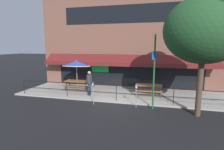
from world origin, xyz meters
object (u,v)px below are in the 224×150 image
(parking_meter_near, at_px, (93,86))
(street_sign_pole, at_px, (154,72))
(picnic_table_centre, at_px, (149,87))
(street_tree_curbside, at_px, (208,25))
(pedestrian_walking, at_px, (89,82))
(parking_meter_far, at_px, (136,88))
(patio_umbrella_left, at_px, (76,64))
(picnic_table_left, at_px, (77,83))

(parking_meter_near, distance_m, street_sign_pole, 3.65)
(picnic_table_centre, xyz_separation_m, street_tree_curbside, (2.67, -2.91, 3.76))
(pedestrian_walking, height_order, street_tree_curbside, street_tree_curbside)
(parking_meter_far, bearing_deg, street_sign_pole, 4.22)
(parking_meter_far, xyz_separation_m, street_sign_pole, (0.93, 0.07, 0.99))
(patio_umbrella_left, relative_size, parking_meter_near, 1.67)
(picnic_table_left, height_order, picnic_table_centre, same)
(parking_meter_near, relative_size, street_sign_pole, 0.34)
(pedestrian_walking, height_order, street_sign_pole, street_sign_pole)
(parking_meter_near, xyz_separation_m, street_sign_pole, (3.52, 0.08, 0.99))
(parking_meter_near, bearing_deg, street_sign_pole, 1.38)
(patio_umbrella_left, distance_m, parking_meter_near, 3.61)
(picnic_table_centre, xyz_separation_m, pedestrian_walking, (-4.04, -0.95, 0.35))
(pedestrian_walking, height_order, parking_meter_far, pedestrian_walking)
(street_sign_pole, bearing_deg, picnic_table_left, 156.93)
(pedestrian_walking, bearing_deg, picnic_table_left, 144.44)
(parking_meter_far, bearing_deg, picnic_table_left, 152.44)
(picnic_table_centre, relative_size, street_sign_pole, 0.43)
(picnic_table_left, height_order, parking_meter_far, parking_meter_far)
(patio_umbrella_left, height_order, parking_meter_far, patio_umbrella_left)
(picnic_table_centre, height_order, parking_meter_near, parking_meter_near)
(picnic_table_centre, distance_m, parking_meter_far, 2.57)
(parking_meter_near, height_order, parking_meter_far, same)
(pedestrian_walking, distance_m, parking_meter_far, 3.74)
(picnic_table_left, xyz_separation_m, patio_umbrella_left, (-0.00, 0.04, 1.47))
(picnic_table_left, distance_m, patio_umbrella_left, 1.47)
(pedestrian_walking, distance_m, parking_meter_near, 1.74)
(parking_meter_near, bearing_deg, patio_umbrella_left, 131.35)
(picnic_table_left, relative_size, parking_meter_far, 1.27)
(picnic_table_centre, xyz_separation_m, parking_meter_far, (-0.61, -2.46, 0.44))
(street_sign_pole, distance_m, street_tree_curbside, 3.35)
(parking_meter_near, relative_size, street_tree_curbside, 0.22)
(parking_meter_far, distance_m, street_tree_curbside, 4.69)
(patio_umbrella_left, distance_m, street_sign_pole, 6.32)
(parking_meter_near, bearing_deg, parking_meter_far, 0.36)
(pedestrian_walking, bearing_deg, parking_meter_far, -23.75)
(patio_umbrella_left, bearing_deg, parking_meter_near, -48.65)
(pedestrian_walking, relative_size, parking_meter_far, 1.20)
(parking_meter_near, distance_m, parking_meter_far, 2.58)
(picnic_table_left, bearing_deg, street_tree_curbside, -20.17)
(picnic_table_left, xyz_separation_m, street_tree_curbside, (8.15, -2.99, 3.76))
(patio_umbrella_left, height_order, pedestrian_walking, patio_umbrella_left)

